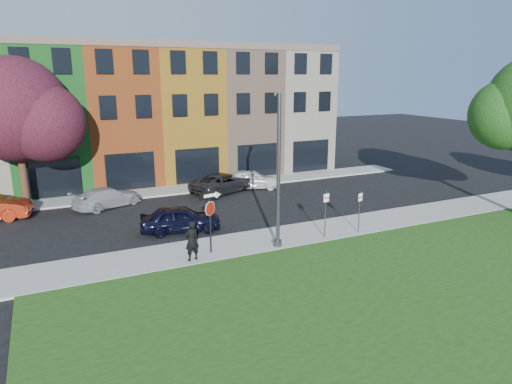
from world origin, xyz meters
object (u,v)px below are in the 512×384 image
man (192,241)px  street_lamp (278,171)px  sedan_near (181,219)px  stop_sign (210,210)px

man → street_lamp: bearing=169.7°
sedan_near → street_lamp: street_lamp is taller
man → sedan_near: (0.69, 4.24, -0.31)m
stop_sign → man: (-1.07, -0.50, -1.16)m
stop_sign → man: bearing=-165.4°
sedan_near → street_lamp: 6.30m
stop_sign → sedan_near: bearing=85.0°
street_lamp → stop_sign: bearing=-161.8°
street_lamp → man: bearing=-153.6°
stop_sign → sedan_near: stop_sign is taller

